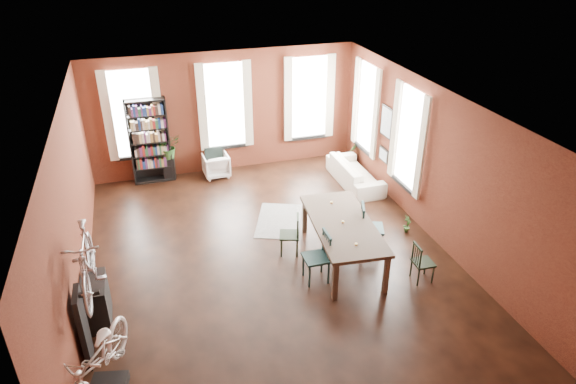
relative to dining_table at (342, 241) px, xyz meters
name	(u,v)px	position (x,y,z in m)	size (l,w,h in m)	color
room	(274,148)	(-1.08, 1.05, 1.71)	(9.00, 9.04, 3.22)	black
dining_table	(342,241)	(0.00, 0.00, 0.00)	(1.14, 2.50, 0.85)	#443529
dining_chair_a	(316,258)	(-0.71, -0.47, 0.07)	(0.46, 0.46, 1.00)	#193838
dining_chair_b	(289,235)	(-0.92, 0.53, 0.00)	(0.39, 0.39, 0.85)	black
dining_chair_c	(423,262)	(1.20, -1.07, -0.03)	(0.37, 0.37, 0.79)	black
dining_chair_d	(372,228)	(0.71, 0.15, 0.08)	(0.47, 0.47, 1.02)	#1B3B3B
bookshelf	(150,141)	(-3.33, 4.74, 0.67)	(1.00, 0.32, 2.20)	black
white_armchair	(216,164)	(-1.72, 4.53, -0.09)	(0.65, 0.61, 0.67)	white
cream_sofa	(355,169)	(1.62, 3.04, -0.02)	(2.08, 0.61, 0.81)	beige
striped_rug	(279,220)	(-0.77, 1.80, -0.42)	(0.97, 1.55, 0.01)	black
bike_wall_rack	(83,328)	(-4.73, -1.36, 0.22)	(0.16, 0.60, 1.30)	black
console_table	(96,302)	(-4.61, -0.46, -0.03)	(0.40, 0.80, 0.80)	black
plant_stand	(169,168)	(-2.92, 4.74, -0.14)	(0.29, 0.29, 0.58)	black
plant_by_sofa	(352,159)	(2.04, 4.19, -0.27)	(0.38, 0.69, 0.31)	#305622
plant_small	(407,229)	(1.75, 0.52, -0.35)	(0.21, 0.40, 0.14)	#335F26
bicycle_floor	(93,336)	(-4.50, -2.12, 0.68)	(0.67, 1.01, 1.91)	silver
bicycle_hung	(82,242)	(-4.48, -1.36, 1.71)	(0.47, 1.00, 1.66)	#A5A8AD
plant_on_stand	(169,149)	(-2.88, 4.75, 0.41)	(0.58, 0.64, 0.50)	#2B5B24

